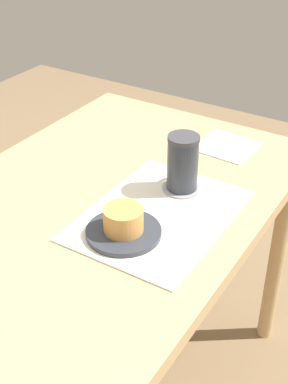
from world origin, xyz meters
TOP-DOWN VIEW (x-y plane):
  - dining_table at (0.00, 0.00)m, footprint 1.10×0.73m
  - placemat at (0.02, -0.15)m, footprint 0.40×0.30m
  - pastry_plate at (-0.09, -0.12)m, footprint 0.16×0.16m
  - pastry at (-0.09, -0.12)m, footprint 0.09×0.09m
  - coffee_coaster at (0.14, -0.14)m, footprint 0.09×0.09m
  - coffee_mug at (0.14, -0.14)m, footprint 0.11×0.08m
  - paper_napkin at (0.40, -0.14)m, footprint 0.16×0.16m

SIDE VIEW (x-z plane):
  - dining_table at x=0.00m, z-range 0.28..1.01m
  - placemat at x=0.02m, z-range 0.73..0.74m
  - paper_napkin at x=0.40m, z-range 0.73..0.74m
  - coffee_coaster at x=0.14m, z-range 0.74..0.74m
  - pastry_plate at x=-0.09m, z-range 0.74..0.75m
  - pastry at x=-0.09m, z-range 0.75..0.80m
  - coffee_mug at x=0.14m, z-range 0.74..0.88m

